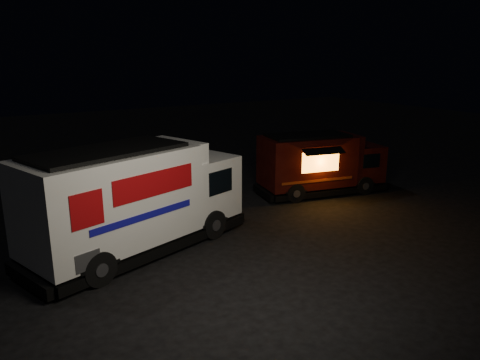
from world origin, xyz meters
The scene contains 3 objects.
ground centered at (0.00, 0.00, 0.00)m, with size 80.00×80.00×0.00m, color black.
white_truck centered at (-2.42, 1.74, 1.71)m, with size 7.54×2.57×3.42m, color white, non-canonical shape.
red_truck centered at (6.71, 3.59, 1.35)m, with size 5.79×2.13×2.69m, color #3E0F0B, non-canonical shape.
Camera 1 is at (-6.96, -11.84, 6.07)m, focal length 35.00 mm.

